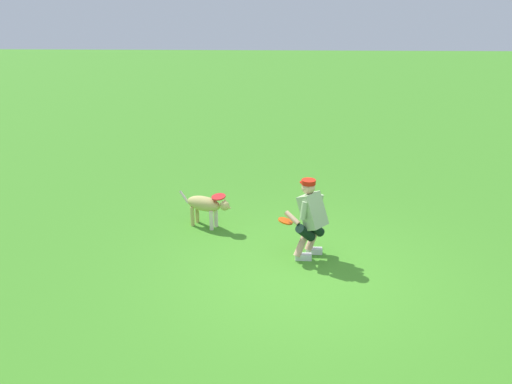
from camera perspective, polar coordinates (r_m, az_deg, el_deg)
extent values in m
plane|color=#428C26|center=(8.08, 5.12, -8.82)|extent=(60.00, 60.00, 0.00)
cube|color=silver|center=(8.65, 6.29, -6.31)|extent=(0.26, 0.10, 0.10)
cylinder|color=tan|center=(8.60, 6.07, -5.09)|extent=(0.29, 0.30, 0.37)
cylinder|color=black|center=(8.45, 6.37, -3.89)|extent=(0.38, 0.40, 0.37)
cube|color=silver|center=(8.46, 5.12, -6.96)|extent=(0.26, 0.10, 0.10)
cylinder|color=tan|center=(8.40, 4.90, -5.71)|extent=(0.29, 0.30, 0.37)
cylinder|color=black|center=(8.28, 5.36, -4.40)|extent=(0.38, 0.40, 0.37)
cube|color=#98B583|center=(8.21, 6.12, -2.03)|extent=(0.53, 0.52, 0.58)
cylinder|color=#98B583|center=(8.34, 6.87, -1.22)|extent=(0.16, 0.16, 0.29)
cylinder|color=#98B583|center=(8.05, 5.15, -2.01)|extent=(0.16, 0.16, 0.29)
cylinder|color=tan|center=(8.22, 3.94, -2.83)|extent=(0.27, 0.25, 0.19)
cylinder|color=tan|center=(8.44, 6.69, -2.11)|extent=(0.16, 0.16, 0.27)
sphere|color=tan|center=(8.13, 5.66, 0.49)|extent=(0.21, 0.21, 0.21)
cylinder|color=red|center=(8.10, 5.69, 1.09)|extent=(0.22, 0.22, 0.07)
cylinder|color=red|center=(8.16, 5.13, 1.06)|extent=(0.12, 0.12, 0.02)
ellipsoid|color=tan|center=(9.45, -5.66, -1.25)|extent=(0.72, 0.52, 0.26)
ellipsoid|color=beige|center=(9.37, -4.71, -1.59)|extent=(0.13, 0.18, 0.16)
sphere|color=tan|center=(9.22, -3.40, -1.49)|extent=(0.17, 0.17, 0.17)
cone|color=tan|center=(9.19, -2.91, -1.71)|extent=(0.12, 0.12, 0.09)
cone|color=tan|center=(9.16, -3.69, -1.16)|extent=(0.06, 0.06, 0.07)
cone|color=tan|center=(9.25, -3.34, -0.92)|extent=(0.06, 0.06, 0.07)
cylinder|color=beige|center=(9.39, -4.84, -3.08)|extent=(0.09, 0.09, 0.36)
cylinder|color=beige|center=(9.52, -4.33, -2.73)|extent=(0.09, 0.09, 0.36)
cylinder|color=tan|center=(9.60, -6.87, -2.62)|extent=(0.09, 0.09, 0.36)
cylinder|color=tan|center=(9.71, -6.36, -2.28)|extent=(0.09, 0.09, 0.36)
cylinder|color=beige|center=(9.65, -7.75, -0.54)|extent=(0.20, 0.13, 0.23)
cylinder|color=red|center=(9.28, -4.06, -0.52)|extent=(0.26, 0.26, 0.07)
cylinder|color=#EA520D|center=(8.31, 3.20, -3.14)|extent=(0.32, 0.32, 0.10)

